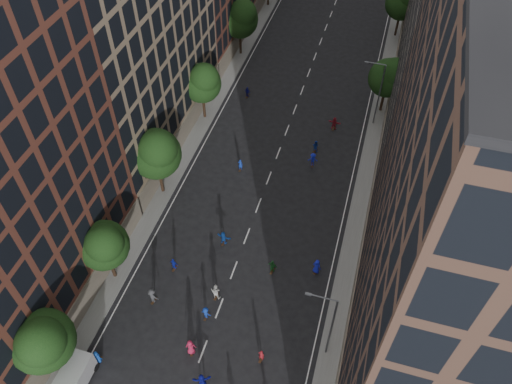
% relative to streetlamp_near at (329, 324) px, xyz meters
% --- Properties ---
extents(ground, '(240.00, 240.00, 0.00)m').
position_rel_streetlamp_near_xyz_m(ground, '(-10.37, 28.00, -5.17)').
color(ground, black).
rests_on(ground, ground).
extents(sidewalk_left, '(4.00, 105.00, 0.15)m').
position_rel_streetlamp_near_xyz_m(sidewalk_left, '(-22.37, 35.50, -5.09)').
color(sidewalk_left, slate).
rests_on(sidewalk_left, ground).
extents(sidewalk_right, '(4.00, 105.00, 0.15)m').
position_rel_streetlamp_near_xyz_m(sidewalk_right, '(1.63, 35.50, -5.09)').
color(sidewalk_right, slate).
rests_on(sidewalk_right, ground).
extents(bldg_left_b, '(14.00, 26.00, 34.00)m').
position_rel_streetlamp_near_xyz_m(bldg_left_b, '(-29.37, 23.00, 11.83)').
color(bldg_left_b, '#836E56').
rests_on(bldg_left_b, ground).
extents(bldg_right_a, '(14.00, 30.00, 36.00)m').
position_rel_streetlamp_near_xyz_m(bldg_right_a, '(8.63, 3.00, 12.83)').
color(bldg_right_a, '#4C3328').
rests_on(bldg_right_a, ground).
extents(bldg_right_b, '(14.00, 28.00, 33.00)m').
position_rel_streetlamp_near_xyz_m(bldg_right_b, '(8.63, 32.00, 11.33)').
color(bldg_right_b, '#645B53').
rests_on(bldg_right_b, ground).
extents(tree_left_0, '(5.20, 5.20, 8.83)m').
position_rel_streetlamp_near_xyz_m(tree_left_0, '(-21.38, -8.15, 0.79)').
color(tree_left_0, black).
rests_on(tree_left_0, ground).
extents(tree_left_1, '(4.80, 4.80, 8.21)m').
position_rel_streetlamp_near_xyz_m(tree_left_1, '(-21.39, 1.86, 0.38)').
color(tree_left_1, black).
rests_on(tree_left_1, ground).
extents(tree_left_2, '(5.60, 5.60, 9.45)m').
position_rel_streetlamp_near_xyz_m(tree_left_2, '(-21.36, 13.83, 1.19)').
color(tree_left_2, black).
rests_on(tree_left_2, ground).
extents(tree_left_3, '(5.00, 5.00, 8.58)m').
position_rel_streetlamp_near_xyz_m(tree_left_3, '(-21.38, 27.85, 0.65)').
color(tree_left_3, black).
rests_on(tree_left_3, ground).
extents(tree_left_4, '(5.40, 5.40, 9.08)m').
position_rel_streetlamp_near_xyz_m(tree_left_4, '(-21.37, 43.84, 0.93)').
color(tree_left_4, black).
rests_on(tree_left_4, ground).
extents(tree_right_a, '(5.00, 5.00, 8.39)m').
position_rel_streetlamp_near_xyz_m(tree_right_a, '(1.02, 35.85, 0.46)').
color(tree_right_a, black).
rests_on(tree_right_a, ground).
extents(tree_right_b, '(5.20, 5.20, 8.83)m').
position_rel_streetlamp_near_xyz_m(tree_right_b, '(1.02, 55.85, 0.79)').
color(tree_right_b, black).
rests_on(tree_right_b, ground).
extents(streetlamp_near, '(2.64, 0.22, 9.06)m').
position_rel_streetlamp_near_xyz_m(streetlamp_near, '(0.00, 0.00, 0.00)').
color(streetlamp_near, '#595B60').
rests_on(streetlamp_near, ground).
extents(streetlamp_far, '(2.64, 0.22, 9.06)m').
position_rel_streetlamp_near_xyz_m(streetlamp_far, '(0.00, 33.00, 0.00)').
color(streetlamp_far, '#595B60').
rests_on(streetlamp_far, ground).
extents(cargo_van, '(2.11, 4.49, 2.39)m').
position_rel_streetlamp_near_xyz_m(cargo_van, '(-19.67, -8.89, -3.91)').
color(cargo_van, '#B3B3B5').
rests_on(cargo_van, ground).
extents(skater_0, '(0.82, 0.58, 1.58)m').
position_rel_streetlamp_near_xyz_m(skater_0, '(-18.87, -6.40, -4.38)').
color(skater_0, '#1548B1').
rests_on(skater_0, ground).
extents(skater_3, '(1.04, 0.70, 1.50)m').
position_rel_streetlamp_near_xyz_m(skater_3, '(-11.21, 0.28, -4.42)').
color(skater_3, '#1334A1').
rests_on(skater_3, ground).
extents(skater_4, '(0.95, 0.51, 1.54)m').
position_rel_streetlamp_near_xyz_m(skater_4, '(-16.19, 4.49, -4.40)').
color(skater_4, '#1422A5').
rests_on(skater_4, ground).
extents(skater_5, '(1.68, 1.14, 1.74)m').
position_rel_streetlamp_near_xyz_m(skater_5, '(-9.35, -5.80, -4.30)').
color(skater_5, '#121897').
rests_on(skater_5, ground).
extents(skater_6, '(1.08, 0.86, 1.94)m').
position_rel_streetlamp_near_xyz_m(skater_6, '(-11.31, -3.33, -4.20)').
color(skater_6, '#AD1C3F').
rests_on(skater_6, ground).
extents(skater_7, '(0.59, 0.43, 1.49)m').
position_rel_streetlamp_near_xyz_m(skater_7, '(-5.14, -2.20, -4.42)').
color(skater_7, maroon).
rests_on(skater_7, ground).
extents(skater_8, '(1.00, 0.81, 1.94)m').
position_rel_streetlamp_near_xyz_m(skater_8, '(-11.05, 2.60, -4.20)').
color(skater_8, beige).
rests_on(skater_8, ground).
extents(skater_9, '(1.36, 0.94, 1.92)m').
position_rel_streetlamp_near_xyz_m(skater_9, '(-16.67, 0.46, -4.21)').
color(skater_9, '#38393D').
rests_on(skater_9, ground).
extents(skater_10, '(1.08, 0.63, 1.72)m').
position_rel_streetlamp_near_xyz_m(skater_10, '(-6.57, 6.94, -4.31)').
color(skater_10, '#1F6828').
rests_on(skater_10, ground).
extents(skater_11, '(1.65, 0.75, 1.72)m').
position_rel_streetlamp_near_xyz_m(skater_11, '(-12.43, 8.94, -4.31)').
color(skater_11, '#13419F').
rests_on(skater_11, ground).
extents(skater_12, '(1.06, 0.87, 1.85)m').
position_rel_streetlamp_near_xyz_m(skater_12, '(-2.33, 8.14, -4.24)').
color(skater_12, '#161BB2').
rests_on(skater_12, ground).
extents(skater_13, '(0.58, 0.39, 1.55)m').
position_rel_streetlamp_near_xyz_m(skater_13, '(-14.03, 19.90, -4.40)').
color(skater_13, '#1537B1').
rests_on(skater_13, ground).
extents(skater_14, '(0.93, 0.82, 1.59)m').
position_rel_streetlamp_near_xyz_m(skater_14, '(-6.05, 25.64, -4.37)').
color(skater_14, '#13329E').
rests_on(skater_14, ground).
extents(skater_15, '(1.29, 0.89, 1.83)m').
position_rel_streetlamp_near_xyz_m(skater_15, '(-5.87, 23.04, -4.25)').
color(skater_15, '#1620B6').
rests_on(skater_15, ground).
extents(skater_16, '(0.94, 0.57, 1.49)m').
position_rel_streetlamp_near_xyz_m(skater_16, '(-17.39, 33.90, -4.42)').
color(skater_16, '#121495').
rests_on(skater_16, ground).
extents(skater_17, '(1.69, 0.71, 1.77)m').
position_rel_streetlamp_near_xyz_m(skater_17, '(-4.59, 30.44, -4.28)').
color(skater_17, maroon).
rests_on(skater_17, ground).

